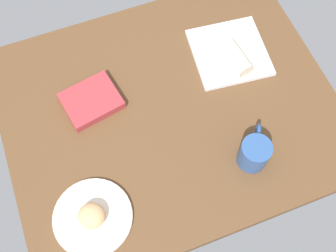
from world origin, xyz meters
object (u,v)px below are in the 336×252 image
object	(u,v)px
breakfast_wrap	(236,57)
book_stack	(91,101)
scone_pastry	(92,216)
square_plate	(229,52)
sauce_cup	(224,37)
round_plate	(93,217)
coffee_mug	(254,152)

from	to	relation	value
breakfast_wrap	book_stack	xyz separation A→B (cm)	(-51.27, 3.07, -2.91)
scone_pastry	square_plate	world-z (taller)	scone_pastry
scone_pastry	square_plate	distance (cm)	73.45
sauce_cup	breakfast_wrap	size ratio (longest dim) A/B	0.35
round_plate	square_plate	xyz separation A→B (cm)	(62.17, 38.90, 0.10)
square_plate	coffee_mug	xyz separation A→B (cm)	(-9.97, -38.78, 4.55)
scone_pastry	breakfast_wrap	xyz separation A→B (cm)	(61.96, 34.59, 0.48)
square_plate	sauce_cup	world-z (taller)	sauce_cup
round_plate	coffee_mug	distance (cm)	52.41
coffee_mug	sauce_cup	bearing A→B (deg)	77.25
round_plate	book_stack	bearing A→B (deg)	73.85
scone_pastry	round_plate	bearing A→B (deg)	113.97
square_plate	book_stack	xyz separation A→B (cm)	(-51.35, -1.52, 0.72)
sauce_cup	coffee_mug	world-z (taller)	coffee_mug
square_plate	book_stack	world-z (taller)	book_stack
square_plate	breakfast_wrap	bearing A→B (deg)	-91.02
square_plate	book_stack	distance (cm)	51.38
coffee_mug	book_stack	bearing A→B (deg)	137.99
scone_pastry	book_stack	world-z (taller)	scone_pastry
round_plate	coffee_mug	xyz separation A→B (cm)	(52.20, 0.11, 4.65)
breakfast_wrap	coffee_mug	size ratio (longest dim) A/B	1.03
round_plate	book_stack	distance (cm)	38.92
square_plate	coffee_mug	size ratio (longest dim) A/B	1.90
scone_pastry	coffee_mug	bearing A→B (deg)	0.44
round_plate	sauce_cup	bearing A→B (deg)	35.63
breakfast_wrap	book_stack	bearing A→B (deg)	-10.27
sauce_cup	coffee_mug	distance (cm)	45.73
book_stack	coffee_mug	bearing A→B (deg)	-42.01
round_plate	scone_pastry	xyz separation A→B (cm)	(0.13, -0.29, 3.26)
sauce_cup	book_stack	xyz separation A→B (cm)	(-51.45, -7.26, -1.18)
square_plate	scone_pastry	bearing A→B (deg)	-147.73
square_plate	breakfast_wrap	world-z (taller)	breakfast_wrap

